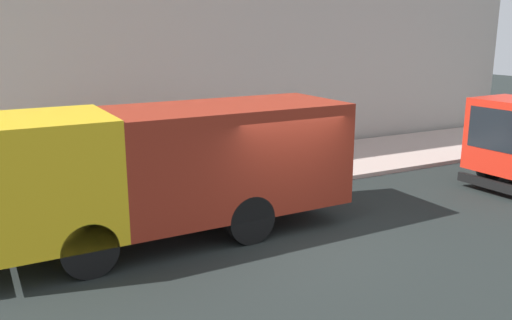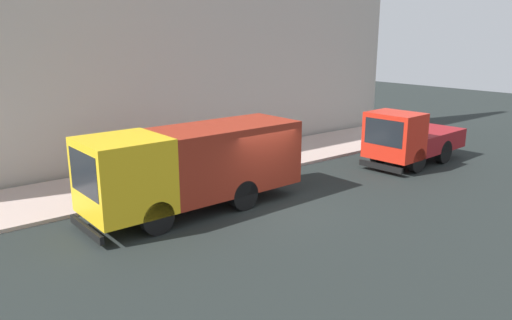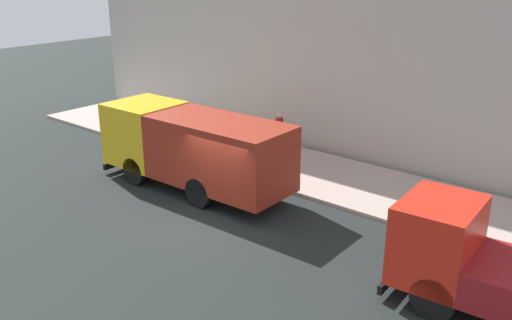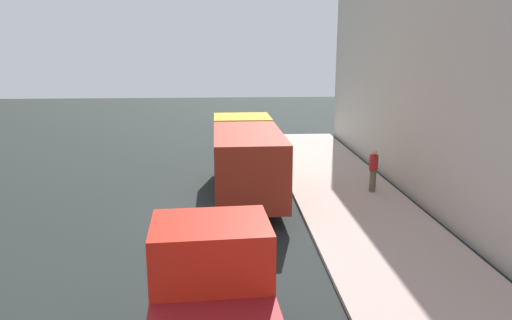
% 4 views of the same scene
% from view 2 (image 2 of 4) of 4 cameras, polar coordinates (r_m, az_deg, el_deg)
% --- Properties ---
extents(ground, '(80.00, 80.00, 0.00)m').
position_cam_2_polar(ground, '(16.76, 1.59, -5.28)').
color(ground, black).
extents(sidewalk, '(4.19, 30.00, 0.13)m').
position_cam_2_polar(sidewalk, '(20.71, -7.53, -1.34)').
color(sidewalk, '#B79F95').
rests_on(sidewalk, ground).
extents(building_facade, '(0.50, 30.00, 12.28)m').
position_cam_2_polar(building_facade, '(22.21, -11.66, 15.42)').
color(building_facade, '#B4ADA4').
rests_on(building_facade, ground).
extents(large_utility_truck, '(2.51, 7.55, 2.77)m').
position_cam_2_polar(large_utility_truck, '(15.98, -7.23, -0.40)').
color(large_utility_truck, yellow).
rests_on(large_utility_truck, ground).
extents(small_flatbed_truck, '(2.50, 5.56, 2.48)m').
position_cam_2_polar(small_flatbed_truck, '(22.70, 17.61, 2.40)').
color(small_flatbed_truck, red).
rests_on(small_flatbed_truck, ground).
extents(pedestrian_walking, '(0.43, 0.43, 1.69)m').
position_cam_2_polar(pedestrian_walking, '(20.37, -14.38, 0.87)').
color(pedestrian_walking, '#535545').
rests_on(pedestrian_walking, sidewalk).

